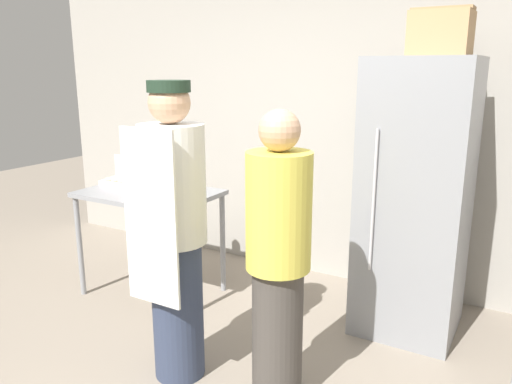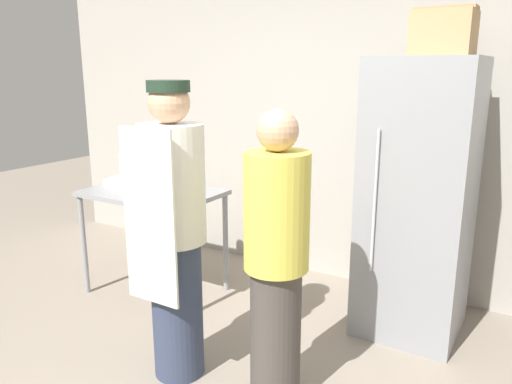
{
  "view_description": "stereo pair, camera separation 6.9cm",
  "coord_description": "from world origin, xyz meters",
  "px_view_note": "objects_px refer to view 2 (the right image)",
  "views": [
    {
      "loc": [
        1.45,
        -1.72,
        1.83
      ],
      "look_at": [
        -0.0,
        0.79,
        1.1
      ],
      "focal_mm": 35.0,
      "sensor_mm": 36.0,
      "label": 1
    },
    {
      "loc": [
        1.51,
        -1.69,
        1.83
      ],
      "look_at": [
        -0.0,
        0.79,
        1.1
      ],
      "focal_mm": 35.0,
      "sensor_mm": 36.0,
      "label": 2
    }
  ],
  "objects_px": {
    "blender_pitcher": "(164,171)",
    "person_baker": "(174,231)",
    "cardboard_storage_box": "(444,33)",
    "donut_box": "(125,180)",
    "person_customer": "(276,261)",
    "refrigerator": "(418,201)"
  },
  "relations": [
    {
      "from": "blender_pitcher",
      "to": "cardboard_storage_box",
      "type": "bearing_deg",
      "value": 9.41
    },
    {
      "from": "cardboard_storage_box",
      "to": "person_customer",
      "type": "relative_size",
      "value": 0.22
    },
    {
      "from": "blender_pitcher",
      "to": "person_customer",
      "type": "xyz_separation_m",
      "value": [
        1.53,
        -0.85,
        -0.17
      ]
    },
    {
      "from": "blender_pitcher",
      "to": "person_customer",
      "type": "relative_size",
      "value": 0.19
    },
    {
      "from": "donut_box",
      "to": "cardboard_storage_box",
      "type": "bearing_deg",
      "value": 10.98
    },
    {
      "from": "blender_pitcher",
      "to": "cardboard_storage_box",
      "type": "distance_m",
      "value": 2.31
    },
    {
      "from": "donut_box",
      "to": "blender_pitcher",
      "type": "relative_size",
      "value": 0.97
    },
    {
      "from": "refrigerator",
      "to": "blender_pitcher",
      "type": "height_order",
      "value": "refrigerator"
    },
    {
      "from": "donut_box",
      "to": "blender_pitcher",
      "type": "bearing_deg",
      "value": 20.19
    },
    {
      "from": "donut_box",
      "to": "person_baker",
      "type": "xyz_separation_m",
      "value": [
        1.23,
        -0.82,
        0.0
      ]
    },
    {
      "from": "blender_pitcher",
      "to": "person_baker",
      "type": "bearing_deg",
      "value": -46.27
    },
    {
      "from": "refrigerator",
      "to": "cardboard_storage_box",
      "type": "bearing_deg",
      "value": -0.71
    },
    {
      "from": "person_baker",
      "to": "person_customer",
      "type": "relative_size",
      "value": 1.08
    },
    {
      "from": "donut_box",
      "to": "person_customer",
      "type": "bearing_deg",
      "value": -21.43
    },
    {
      "from": "blender_pitcher",
      "to": "person_baker",
      "type": "xyz_separation_m",
      "value": [
        0.9,
        -0.94,
        -0.09
      ]
    },
    {
      "from": "person_customer",
      "to": "refrigerator",
      "type": "bearing_deg",
      "value": 69.92
    },
    {
      "from": "donut_box",
      "to": "blender_pitcher",
      "type": "xyz_separation_m",
      "value": [
        0.33,
        0.12,
        0.09
      ]
    },
    {
      "from": "refrigerator",
      "to": "person_customer",
      "type": "xyz_separation_m",
      "value": [
        -0.44,
        -1.19,
        -0.12
      ]
    },
    {
      "from": "donut_box",
      "to": "person_customer",
      "type": "height_order",
      "value": "person_customer"
    },
    {
      "from": "person_baker",
      "to": "person_customer",
      "type": "height_order",
      "value": "person_baker"
    },
    {
      "from": "person_customer",
      "to": "person_baker",
      "type": "bearing_deg",
      "value": -171.8
    },
    {
      "from": "donut_box",
      "to": "blender_pitcher",
      "type": "distance_m",
      "value": 0.36
    }
  ]
}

